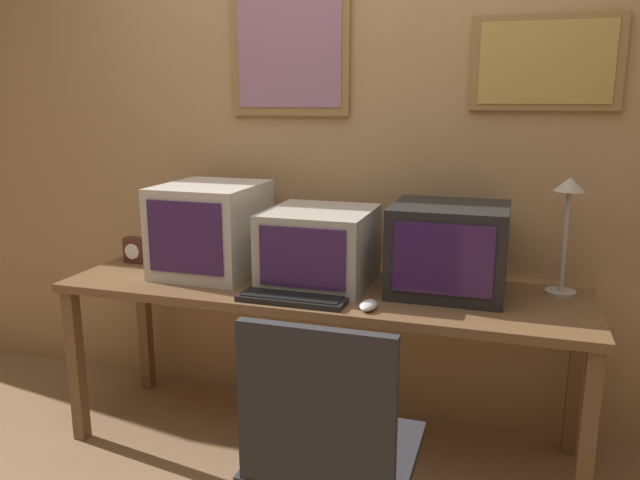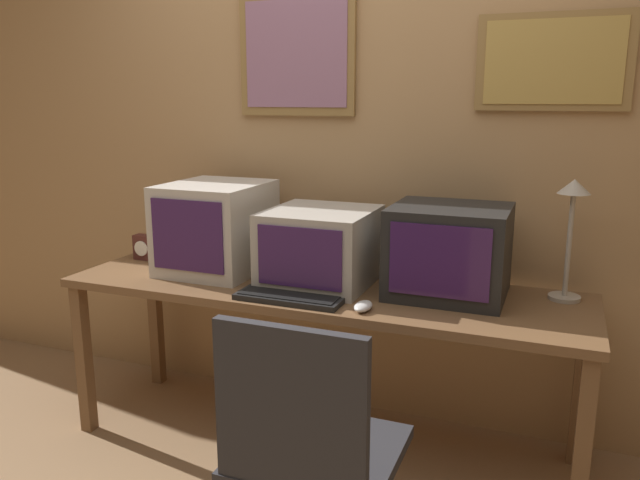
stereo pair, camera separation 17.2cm
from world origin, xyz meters
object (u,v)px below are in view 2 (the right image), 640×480
keyboard_main (290,297)px  monitor_left (216,227)px  desk_clock (145,247)px  monitor_center (321,247)px  mouse_near_keyboard (363,306)px  office_chair (312,479)px  desk_lamp (572,216)px  monitor_right (449,251)px

keyboard_main → monitor_left: bearing=150.1°
keyboard_main → desk_clock: 0.99m
monitor_left → keyboard_main: size_ratio=1.11×
monitor_center → mouse_near_keyboard: monitor_center is taller
monitor_left → office_chair: bearing=-46.6°
desk_clock → office_chair: office_chair is taller
keyboard_main → mouse_near_keyboard: mouse_near_keyboard is taller
monitor_left → desk_lamp: (1.51, 0.12, 0.13)m
monitor_center → desk_lamp: (0.99, 0.14, 0.18)m
monitor_right → mouse_near_keyboard: (-0.26, -0.32, -0.17)m
mouse_near_keyboard → monitor_center: bearing=135.5°
keyboard_main → desk_lamp: (1.01, 0.41, 0.32)m
monitor_center → monitor_right: (0.54, 0.04, 0.02)m
monitor_right → office_chair: 1.07m
monitor_left → office_chair: (0.84, -0.88, -0.55)m
keyboard_main → desk_clock: bearing=161.0°
monitor_left → monitor_center: (0.52, -0.02, -0.04)m
monitor_left → mouse_near_keyboard: (0.80, -0.29, -0.19)m
desk_lamp → monitor_center: bearing=-171.8°
keyboard_main → mouse_near_keyboard: size_ratio=3.76×
office_chair → monitor_center: bearing=109.9°
monitor_right → desk_clock: (-1.50, 0.01, -0.12)m
monitor_right → mouse_near_keyboard: bearing=-129.2°
monitor_right → monitor_center: bearing=-176.0°
desk_clock → keyboard_main: bearing=-19.0°
monitor_center → desk_clock: bearing=177.0°
desk_lamp → desk_clock: bearing=-177.3°
office_chair → desk_clock: bearing=144.1°
keyboard_main → desk_clock: desk_clock is taller
mouse_near_keyboard → desk_clock: bearing=165.1°
mouse_near_keyboard → desk_clock: 1.28m
keyboard_main → monitor_right: bearing=28.5°
desk_clock → desk_lamp: bearing=2.7°
monitor_center → office_chair: size_ratio=0.49×
monitor_center → office_chair: monitor_center is taller
monitor_center → mouse_near_keyboard: size_ratio=4.04×
monitor_center → desk_clock: 0.96m
monitor_left → desk_lamp: size_ratio=1.00×
keyboard_main → desk_lamp: bearing=22.1°
mouse_near_keyboard → office_chair: size_ratio=0.12×
desk_lamp → office_chair: bearing=-123.8°
keyboard_main → office_chair: bearing=-60.5°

